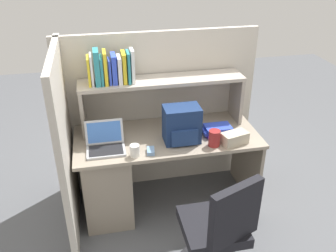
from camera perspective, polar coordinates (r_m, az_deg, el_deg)
name	(u,v)px	position (r m, az deg, el deg)	size (l,w,h in m)	color
ground_plane	(167,201)	(3.59, -0.17, -11.63)	(8.00, 8.00, 0.00)	#595B60
desk	(124,171)	(3.31, -6.85, -7.07)	(1.60, 0.70, 0.73)	gray
cubicle_partition_rear	(159,112)	(3.48, -1.45, 2.21)	(1.84, 0.05, 1.55)	#BCB5A8
cubicle_partition_left	(66,144)	(3.07, -15.73, -2.77)	(0.05, 1.06, 1.55)	#BCB5A8
overhead_hutch	(162,89)	(3.19, -0.92, 5.76)	(1.44, 0.28, 0.45)	gray
reference_books_on_shelf	(111,68)	(3.07, -9.00, 8.94)	(0.38, 0.19, 0.29)	yellow
laptop	(105,143)	(3.00, -9.80, -2.72)	(0.31, 0.27, 0.22)	#B7BABF
backpack	(182,125)	(3.02, 2.20, 0.17)	(0.30, 0.22, 0.31)	navy
computer_mouse	(151,151)	(2.93, -2.73, -3.93)	(0.06, 0.10, 0.03)	#7299C6
paper_cup	(135,151)	(2.88, -5.24, -3.88)	(0.08, 0.08, 0.10)	white
tissue_box	(235,138)	(3.08, 10.40, -1.88)	(0.22, 0.12, 0.10)	#BFB299
snack_canister	(214,138)	(3.02, 7.28, -1.91)	(0.10, 0.10, 0.14)	maroon
desk_book_stack	(217,130)	(3.21, 7.66, -0.60)	(0.25, 0.19, 0.08)	purple
office_chair	(217,237)	(2.72, 7.74, -16.80)	(0.53, 0.55, 0.93)	black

